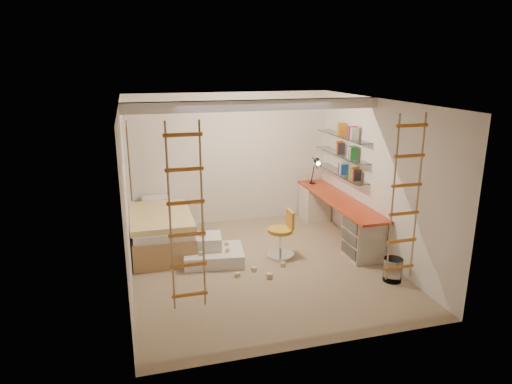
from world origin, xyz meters
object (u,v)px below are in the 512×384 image
object	(u,v)px
bed	(161,229)
swivel_chair	(282,240)
play_platform	(211,252)
desk	(337,216)

from	to	relation	value
bed	swivel_chair	distance (m)	2.14
play_platform	swivel_chair	bearing A→B (deg)	-5.78
desk	swivel_chair	world-z (taller)	swivel_chair
desk	bed	xyz separation A→B (m)	(-3.20, 0.36, -0.07)
swivel_chair	play_platform	distance (m)	1.19
swivel_chair	play_platform	world-z (taller)	swivel_chair
desk	bed	world-z (taller)	desk
swivel_chair	play_platform	xyz separation A→B (m)	(-1.18, 0.12, -0.13)
desk	play_platform	bearing A→B (deg)	-169.19
bed	swivel_chair	bearing A→B (deg)	-26.43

